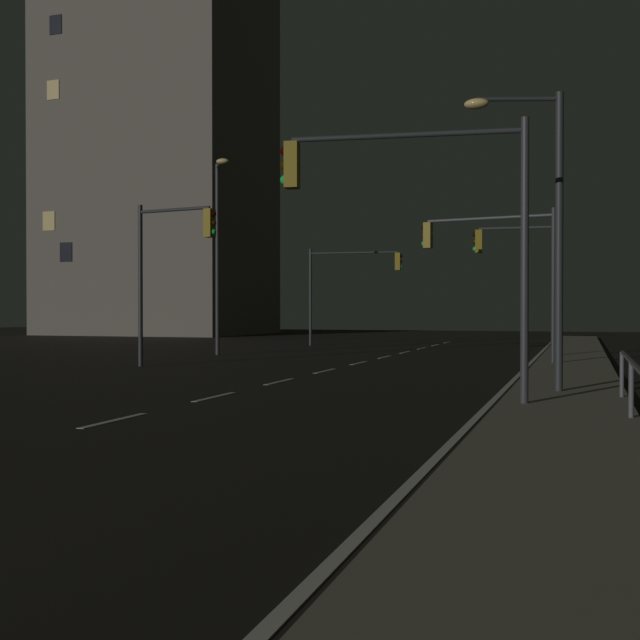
% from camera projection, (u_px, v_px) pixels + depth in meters
% --- Properties ---
extents(ground_plane, '(112.00, 112.00, 0.00)m').
position_uv_depth(ground_plane, '(286.00, 380.00, 21.91)').
color(ground_plane, black).
rests_on(ground_plane, ground).
extents(sidewalk_right, '(2.52, 77.00, 0.14)m').
position_uv_depth(sidewalk_right, '(569.00, 386.00, 19.49)').
color(sidewalk_right, gray).
rests_on(sidewalk_right, ground).
extents(lane_markings_center, '(0.14, 50.00, 0.01)m').
position_uv_depth(lane_markings_center, '(325.00, 371.00, 25.23)').
color(lane_markings_center, silver).
rests_on(lane_markings_center, ground).
extents(lane_edge_line, '(0.14, 53.00, 0.01)m').
position_uv_depth(lane_edge_line, '(521.00, 372.00, 24.71)').
color(lane_edge_line, silver).
rests_on(lane_edge_line, ground).
extents(traffic_light_overhead_east, '(3.28, 0.49, 5.46)m').
position_uv_depth(traffic_light_overhead_east, '(518.00, 262.00, 31.85)').
color(traffic_light_overhead_east, '#38383D').
rests_on(traffic_light_overhead_east, sidewalk_right).
extents(traffic_light_far_right, '(5.24, 0.69, 5.42)m').
position_uv_depth(traffic_light_far_right, '(350.00, 276.00, 43.12)').
color(traffic_light_far_right, '#2D3033').
rests_on(traffic_light_far_right, ground).
extents(traffic_light_mid_left, '(4.85, 0.85, 5.41)m').
position_uv_depth(traffic_light_mid_left, '(493.00, 254.00, 28.02)').
color(traffic_light_mid_left, '#2D3033').
rests_on(traffic_light_mid_left, sidewalk_right).
extents(traffic_light_near_left, '(3.22, 0.63, 5.67)m').
position_uv_depth(traffic_light_near_left, '(171.00, 253.00, 26.78)').
color(traffic_light_near_left, '#2D3033').
rests_on(traffic_light_near_left, ground).
extents(traffic_light_mid_right, '(4.97, 0.90, 5.61)m').
position_uv_depth(traffic_light_mid_right, '(415.00, 202.00, 15.67)').
color(traffic_light_mid_right, '#38383D').
rests_on(traffic_light_mid_right, sidewalk_right).
extents(street_lamp_corner, '(2.16, 0.82, 6.76)m').
position_uv_depth(street_lamp_corner, '(543.00, 209.00, 17.64)').
color(street_lamp_corner, '#2D3033').
rests_on(street_lamp_corner, sidewalk_right).
extents(street_lamp_across_street, '(1.44, 1.95, 8.44)m').
position_uv_depth(street_lamp_across_street, '(218.00, 241.00, 34.09)').
color(street_lamp_across_street, '#2D3033').
rests_on(street_lamp_across_street, ground).
extents(building_distant, '(16.34, 13.47, 31.85)m').
position_uv_depth(building_distant, '(160.00, 145.00, 65.43)').
color(building_distant, '#6B6056').
rests_on(building_distant, ground).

